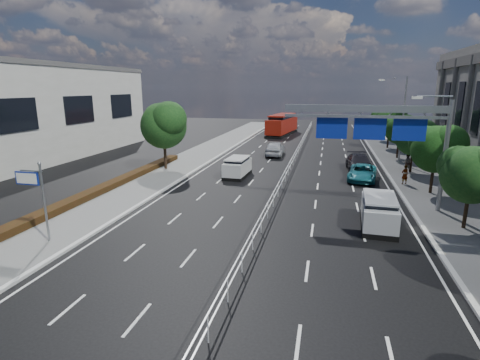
% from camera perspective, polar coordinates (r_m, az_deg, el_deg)
% --- Properties ---
extents(ground, '(160.00, 160.00, 0.00)m').
position_cam_1_polar(ground, '(17.67, 0.86, -12.70)').
color(ground, black).
rests_on(ground, ground).
extents(sidewalk_near, '(5.00, 140.00, 0.14)m').
position_cam_1_polar(sidewalk_near, '(22.81, -28.97, -8.03)').
color(sidewalk_near, slate).
rests_on(sidewalk_near, ground).
extents(kerb_near, '(0.25, 140.00, 0.15)m').
position_cam_1_polar(kerb_near, '(21.27, -23.88, -8.99)').
color(kerb_near, silver).
rests_on(kerb_near, ground).
extents(kerb_far, '(0.25, 140.00, 0.15)m').
position_cam_1_polar(kerb_far, '(18.22, 30.65, -13.69)').
color(kerb_far, silver).
rests_on(kerb_far, ground).
extents(median_fence, '(0.05, 85.00, 1.02)m').
position_cam_1_polar(median_fence, '(38.79, 7.99, 2.81)').
color(median_fence, silver).
rests_on(median_fence, ground).
extents(hedge_near, '(1.00, 36.00, 0.44)m').
position_cam_1_polar(hedge_near, '(27.42, -24.96, -3.41)').
color(hedge_near, black).
rests_on(hedge_near, sidewalk_near).
extents(toilet_sign, '(1.62, 0.18, 4.34)m').
position_cam_1_polar(toilet_sign, '(21.62, -28.78, -1.13)').
color(toilet_sign, gray).
rests_on(toilet_sign, ground).
extents(overhead_gantry, '(10.24, 0.38, 7.45)m').
position_cam_1_polar(overhead_gantry, '(25.81, 20.88, 7.89)').
color(overhead_gantry, gray).
rests_on(overhead_gantry, ground).
extents(streetlight_far, '(2.78, 2.40, 9.00)m').
position_cam_1_polar(streetlight_far, '(42.13, 23.23, 9.14)').
color(streetlight_far, gray).
rests_on(streetlight_far, ground).
extents(near_building, '(12.00, 38.00, 10.00)m').
position_cam_1_polar(near_building, '(47.31, -32.06, 8.31)').
color(near_building, beige).
rests_on(near_building, ground).
extents(near_tree_back, '(4.84, 4.51, 6.69)m').
position_cam_1_polar(near_tree_back, '(36.88, -11.50, 8.52)').
color(near_tree_back, black).
rests_on(near_tree_back, ground).
extents(far_tree_c, '(3.52, 3.28, 4.94)m').
position_cam_1_polar(far_tree_c, '(24.18, 31.96, 1.09)').
color(far_tree_c, black).
rests_on(far_tree_c, ground).
extents(far_tree_d, '(3.85, 3.59, 5.34)m').
position_cam_1_polar(far_tree_d, '(31.22, 27.79, 4.54)').
color(far_tree_d, black).
rests_on(far_tree_d, ground).
extents(far_tree_e, '(3.63, 3.38, 5.13)m').
position_cam_1_polar(far_tree_e, '(38.48, 25.08, 6.12)').
color(far_tree_e, black).
rests_on(far_tree_e, ground).
extents(far_tree_f, '(3.52, 3.28, 5.02)m').
position_cam_1_polar(far_tree_f, '(45.82, 23.23, 7.27)').
color(far_tree_f, black).
rests_on(far_tree_f, ground).
extents(far_tree_g, '(3.96, 3.69, 5.45)m').
position_cam_1_polar(far_tree_g, '(53.17, 21.93, 8.45)').
color(far_tree_g, black).
rests_on(far_tree_g, ground).
extents(far_tree_h, '(3.41, 3.18, 4.91)m').
position_cam_1_polar(far_tree_h, '(60.60, 20.88, 8.79)').
color(far_tree_h, black).
rests_on(far_tree_h, ground).
extents(white_minivan, '(1.92, 4.12, 1.76)m').
position_cam_1_polar(white_minivan, '(34.02, -0.41, 1.97)').
color(white_minivan, black).
rests_on(white_minivan, ground).
extents(red_bus, '(4.33, 11.87, 3.47)m').
position_cam_1_polar(red_bus, '(64.98, 6.44, 8.46)').
color(red_bus, black).
rests_on(red_bus, ground).
extents(near_car_silver, '(2.11, 5.04, 1.70)m').
position_cam_1_polar(near_car_silver, '(44.95, 5.37, 4.83)').
color(near_car_silver, '#A6A8AD').
rests_on(near_car_silver, ground).
extents(near_car_dark, '(1.91, 4.57, 1.47)m').
position_cam_1_polar(near_car_dark, '(77.32, 7.90, 8.48)').
color(near_car_dark, black).
rests_on(near_car_dark, ground).
extents(silver_minivan, '(2.09, 4.50, 1.83)m').
position_cam_1_polar(silver_minivan, '(23.23, 20.39, -4.56)').
color(silver_minivan, black).
rests_on(silver_minivan, ground).
extents(parked_car_teal, '(2.91, 5.17, 1.36)m').
position_cam_1_polar(parked_car_teal, '(34.35, 18.14, 1.07)').
color(parked_car_teal, '#196874').
rests_on(parked_car_teal, ground).
extents(parked_car_dark, '(2.47, 5.54, 1.58)m').
position_cam_1_polar(parked_car_dark, '(38.02, 17.71, 2.46)').
color(parked_car_dark, black).
rests_on(parked_car_dark, ground).
extents(pedestrian_a, '(0.69, 0.60, 1.60)m').
position_cam_1_polar(pedestrian_a, '(33.60, 23.82, 0.74)').
color(pedestrian_a, gray).
rests_on(pedestrian_a, sidewalk_far).
extents(pedestrian_b, '(0.95, 0.81, 1.73)m').
position_cam_1_polar(pedestrian_b, '(38.63, 24.10, 2.40)').
color(pedestrian_b, gray).
rests_on(pedestrian_b, sidewalk_far).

